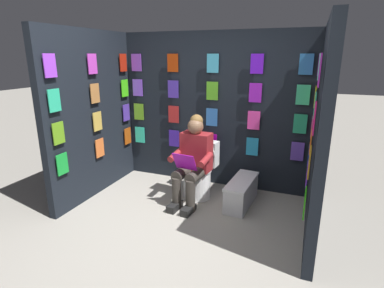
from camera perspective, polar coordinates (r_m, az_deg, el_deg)
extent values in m
plane|color=#9E998E|center=(3.44, -6.06, -18.18)|extent=(30.00, 30.00, 0.00)
cube|color=black|center=(4.60, 4.04, 6.17)|extent=(2.94, 0.10, 2.27)
cube|color=#30DCB4|center=(5.13, -9.67, 1.70)|extent=(0.17, 0.01, 0.26)
cube|color=#3C1E9F|center=(4.84, -3.37, 1.05)|extent=(0.17, 0.01, 0.26)
cube|color=#B109A3|center=(4.63, 3.61, 0.32)|extent=(0.17, 0.01, 0.26)
cube|color=#1E90C1|center=(4.49, 11.15, -0.48)|extent=(0.17, 0.01, 0.26)
cube|color=#55359D|center=(4.43, 19.03, -1.31)|extent=(0.17, 0.01, 0.26)
cube|color=#67AB21|center=(5.04, -9.88, 5.94)|extent=(0.17, 0.01, 0.26)
cube|color=#AC2223|center=(4.76, -3.45, 5.53)|extent=(0.17, 0.01, 0.26)
cube|color=#2E68B7|center=(4.54, 3.69, 5.00)|extent=(0.17, 0.01, 0.26)
cube|color=#E3399D|center=(4.39, 11.42, 4.33)|extent=(0.17, 0.01, 0.26)
cube|color=#1A8C5C|center=(4.33, 19.50, 3.55)|extent=(0.17, 0.01, 0.26)
cube|color=#8148E4|center=(4.99, -10.10, 10.29)|extent=(0.17, 0.01, 0.26)
cube|color=#462EA5|center=(4.70, -3.53, 10.15)|extent=(0.17, 0.01, 0.26)
cube|color=#4EA21F|center=(4.48, 3.78, 9.84)|extent=(0.17, 0.01, 0.26)
cube|color=purple|center=(4.33, 11.71, 9.32)|extent=(0.17, 0.01, 0.26)
cube|color=#31B57C|center=(4.27, 19.98, 8.60)|extent=(0.17, 0.01, 0.26)
cube|color=purple|center=(4.97, -10.32, 14.71)|extent=(0.17, 0.01, 0.26)
cube|color=#A42F08|center=(4.68, -3.61, 14.85)|extent=(0.17, 0.01, 0.26)
cube|color=#3CA1C3|center=(4.45, 3.88, 14.77)|extent=(0.17, 0.01, 0.26)
cube|color=#6013DA|center=(4.30, 12.01, 14.42)|extent=(0.17, 0.01, 0.26)
cube|color=#2767A5|center=(4.24, 20.50, 13.75)|extent=(0.17, 0.01, 0.26)
cube|color=black|center=(3.48, 22.78, 1.63)|extent=(0.10, 1.78, 2.27)
cube|color=#0D2B9F|center=(4.29, 20.88, -2.03)|extent=(0.01, 0.17, 0.26)
cube|color=#712EDC|center=(3.62, 20.63, -5.38)|extent=(0.01, 0.17, 0.26)
cube|color=#229F0C|center=(2.96, 20.25, -10.25)|extent=(0.01, 0.17, 0.26)
cube|color=#D7498A|center=(4.20, 21.41, 2.97)|extent=(0.01, 0.17, 0.26)
cube|color=#E25D14|center=(3.50, 21.25, 0.50)|extent=(0.01, 0.17, 0.26)
cube|color=#A37013|center=(2.81, 21.02, -3.18)|extent=(0.01, 0.17, 0.26)
cube|color=yellow|center=(4.13, 21.96, 8.17)|extent=(0.01, 0.17, 0.26)
cube|color=#2AA57A|center=(3.42, 21.91, 6.72)|extent=(0.01, 0.17, 0.26)
cube|color=#DA196C|center=(2.72, 21.84, 4.51)|extent=(0.01, 0.17, 0.26)
cube|color=purple|center=(4.10, 22.54, 13.49)|extent=(0.01, 0.17, 0.26)
cube|color=#46EC9B|center=(3.39, 22.61, 13.14)|extent=(0.01, 0.17, 0.26)
cube|color=purple|center=(2.67, 22.72, 12.60)|extent=(0.01, 0.17, 0.26)
cube|color=black|center=(4.48, -18.14, 5.12)|extent=(0.10, 1.78, 2.27)
cube|color=green|center=(4.03, -23.00, -3.46)|extent=(0.01, 0.17, 0.26)
cube|color=orange|center=(4.53, -16.79, -0.71)|extent=(0.01, 0.17, 0.26)
cube|color=#AC440F|center=(5.09, -11.89, 1.47)|extent=(0.01, 0.17, 0.26)
cube|color=#609D1F|center=(3.92, -23.62, 1.85)|extent=(0.01, 0.17, 0.26)
cube|color=gold|center=(4.44, -17.20, 4.05)|extent=(0.01, 0.17, 0.26)
cube|color=#4C2FA4|center=(5.01, -12.15, 5.74)|extent=(0.01, 0.17, 0.26)
cube|color=#29BE8B|center=(3.85, -24.27, 7.41)|extent=(0.01, 0.17, 0.26)
cube|color=#B3753D|center=(4.38, -17.62, 8.98)|extent=(0.01, 0.17, 0.26)
cube|color=#3FCF15|center=(4.95, -12.42, 10.12)|extent=(0.01, 0.17, 0.26)
cube|color=#9C3DE3|center=(3.82, -24.95, 13.10)|extent=(0.01, 0.17, 0.26)
cube|color=#C03DC0|center=(4.35, -18.06, 14.00)|extent=(0.01, 0.17, 0.26)
cube|color=#A81F0C|center=(4.93, -12.70, 14.57)|extent=(0.01, 0.17, 0.26)
cylinder|color=white|center=(4.33, 0.94, -7.41)|extent=(0.38, 0.38, 0.40)
cylinder|color=white|center=(4.25, 0.95, -4.80)|extent=(0.41, 0.41, 0.02)
cube|color=white|center=(4.42, 2.42, -1.67)|extent=(0.39, 0.21, 0.36)
cylinder|color=white|center=(4.34, 1.94, -1.99)|extent=(0.39, 0.10, 0.39)
cube|color=maroon|center=(4.13, 0.82, -1.41)|extent=(0.42, 0.26, 0.52)
sphere|color=brown|center=(4.01, 0.66, 3.30)|extent=(0.21, 0.21, 0.21)
sphere|color=olive|center=(4.02, 0.85, 4.33)|extent=(0.17, 0.17, 0.17)
cylinder|color=#38332D|center=(4.01, 0.85, -5.73)|extent=(0.19, 0.41, 0.15)
cylinder|color=#38332D|center=(4.09, -1.68, -5.26)|extent=(0.19, 0.41, 0.15)
cylinder|color=#38332D|center=(3.95, -0.31, -9.66)|extent=(0.12, 0.12, 0.42)
cylinder|color=#38332D|center=(4.04, -2.88, -9.09)|extent=(0.12, 0.12, 0.42)
cube|color=black|center=(3.98, -0.71, -12.16)|extent=(0.13, 0.27, 0.09)
cube|color=black|center=(4.06, -3.27, -11.54)|extent=(0.13, 0.27, 0.09)
cylinder|color=maroon|center=(3.90, 2.59, -2.94)|extent=(0.11, 0.32, 0.13)
cylinder|color=maroon|center=(4.09, -3.06, -2.03)|extent=(0.11, 0.32, 0.13)
cube|color=#98119F|center=(3.86, -1.38, -3.38)|extent=(0.31, 0.16, 0.23)
cube|color=silver|center=(4.20, 9.17, -9.04)|extent=(0.31, 0.76, 0.32)
cube|color=white|center=(4.12, 9.28, -6.84)|extent=(0.33, 0.79, 0.03)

